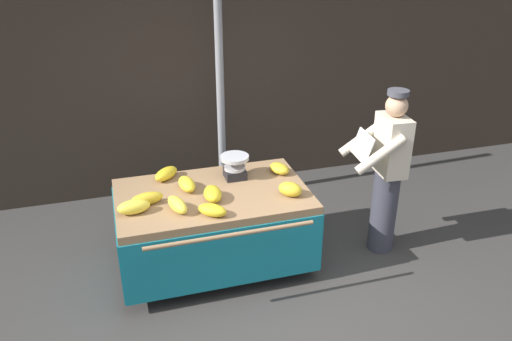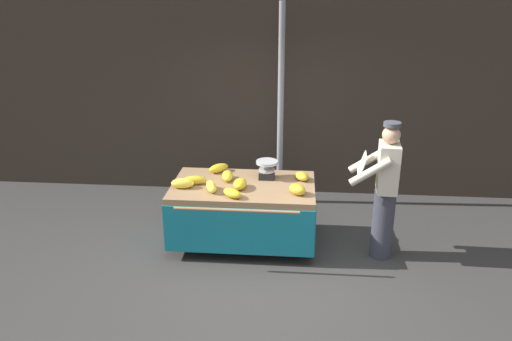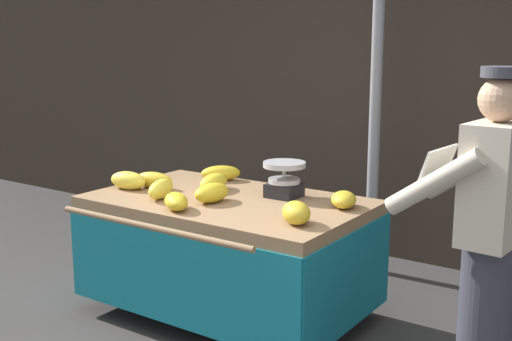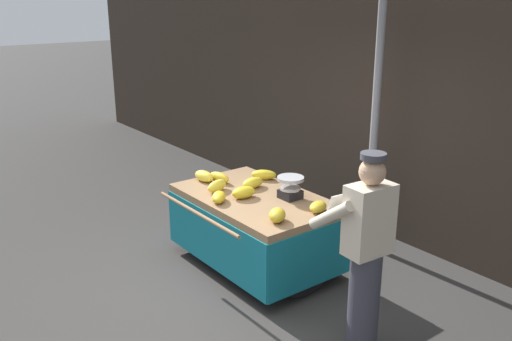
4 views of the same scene
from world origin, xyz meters
The scene contains 15 objects.
ground_plane centered at (0.00, 0.00, 0.00)m, with size 60.00×60.00×0.00m, color #383533.
back_wall centered at (0.00, 2.78, 1.76)m, with size 16.00×0.24×3.51m, color #332821.
street_pole centered at (0.06, 2.25, 1.48)m, with size 0.09×0.09×2.96m, color gray.
banana_cart centered at (-0.34, 0.89, 0.60)m, with size 1.81×1.30×0.82m.
weighing_scale centered at (-0.06, 1.14, 0.94)m, with size 0.28×0.28×0.24m.
banana_bunch_0 centered at (-0.70, 0.65, 0.88)m, with size 0.12×0.29×0.12m, color yellow.
banana_bunch_1 centered at (-1.07, 0.71, 0.88)m, with size 0.14×0.28×0.12m, color yellow.
banana_bunch_2 centered at (-0.56, 1.02, 0.88)m, with size 0.14×0.28×0.12m, color yellow.
banana_bunch_3 centered at (-0.36, 0.76, 0.88)m, with size 0.16×0.27×0.12m, color gold.
banana_bunch_4 centered at (0.39, 1.11, 0.87)m, with size 0.15×0.23×0.10m, color gold.
banana_bunch_5 centered at (-0.71, 1.30, 0.87)m, with size 0.14×0.29×0.11m, color gold.
banana_bunch_6 centered at (-0.43, 0.49, 0.87)m, with size 0.14×0.26×0.10m, color gold.
banana_bunch_7 centered at (0.34, 0.63, 0.88)m, with size 0.16×0.23×0.13m, color gold.
banana_bunch_8 centered at (-0.94, 0.84, 0.88)m, with size 0.11×0.29×0.11m, color gold.
vendor_person centered at (1.37, 0.70, 0.87)m, with size 0.60×0.54×1.71m.
Camera 2 is at (0.32, -4.94, 3.22)m, focal length 35.49 mm.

